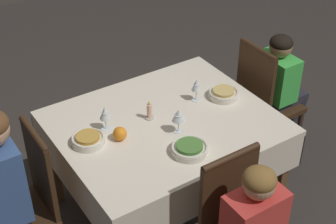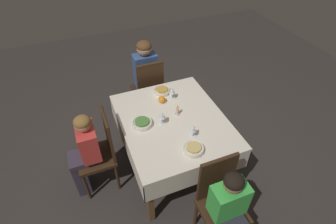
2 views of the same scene
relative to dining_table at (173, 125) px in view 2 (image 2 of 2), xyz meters
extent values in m
plane|color=#332D2B|center=(0.00, 0.00, -0.65)|extent=(8.00, 8.00, 0.00)
cube|color=silver|center=(0.00, 0.00, 0.07)|extent=(1.31, 1.09, 0.04)
cube|color=silver|center=(0.00, 0.54, -0.06)|extent=(1.31, 0.01, 0.23)
cube|color=silver|center=(0.00, -0.54, -0.06)|extent=(1.31, 0.01, 0.23)
cube|color=silver|center=(0.65, 0.00, -0.06)|extent=(0.01, 1.09, 0.23)
cube|color=silver|center=(-0.65, 0.00, -0.06)|extent=(0.01, 1.09, 0.23)
cube|color=brown|center=(0.58, 0.47, -0.30)|extent=(0.06, 0.06, 0.70)
cube|color=brown|center=(-0.58, 0.47, -0.30)|extent=(0.06, 0.06, 0.70)
cube|color=brown|center=(0.58, -0.47, -0.30)|extent=(0.06, 0.06, 0.70)
cube|color=brown|center=(-0.58, -0.47, -0.30)|extent=(0.06, 0.06, 0.70)
cube|color=#382314|center=(0.97, -0.02, -0.21)|extent=(0.38, 0.38, 0.04)
cube|color=#382314|center=(0.80, -0.02, 0.06)|extent=(0.03, 0.35, 0.50)
cylinder|color=#382314|center=(0.80, -0.02, 0.31)|extent=(0.04, 0.35, 0.04)
cylinder|color=#382314|center=(1.14, -0.18, -0.44)|extent=(0.03, 0.03, 0.42)
cylinder|color=#382314|center=(1.14, 0.15, -0.44)|extent=(0.03, 0.03, 0.42)
cylinder|color=#382314|center=(0.81, -0.18, -0.44)|extent=(0.03, 0.03, 0.42)
cylinder|color=#382314|center=(0.81, 0.15, -0.44)|extent=(0.03, 0.03, 0.42)
cube|color=#382314|center=(-0.97, -0.08, -0.21)|extent=(0.38, 0.38, 0.04)
cube|color=#382314|center=(-0.80, -0.08, 0.06)|extent=(0.03, 0.35, 0.50)
cylinder|color=#382314|center=(-0.80, -0.08, 0.31)|extent=(0.04, 0.35, 0.04)
cylinder|color=#382314|center=(-0.81, 0.09, -0.44)|extent=(0.03, 0.03, 0.42)
cylinder|color=#382314|center=(-0.81, -0.24, -0.44)|extent=(0.03, 0.03, 0.42)
cube|color=#382314|center=(0.05, 0.86, -0.21)|extent=(0.38, 0.38, 0.04)
cube|color=#382314|center=(0.05, 0.69, 0.06)|extent=(0.35, 0.03, 0.50)
cylinder|color=#382314|center=(0.05, 0.69, 0.31)|extent=(0.35, 0.04, 0.04)
cylinder|color=#382314|center=(0.22, 1.03, -0.44)|extent=(0.03, 0.03, 0.42)
cylinder|color=#382314|center=(-0.11, 1.03, -0.44)|extent=(0.03, 0.03, 0.42)
cylinder|color=#382314|center=(0.22, 0.70, -0.44)|extent=(0.03, 0.03, 0.42)
cylinder|color=#382314|center=(-0.11, 0.70, -0.44)|extent=(0.03, 0.03, 0.42)
cube|color=#383342|center=(1.17, -0.02, -0.42)|extent=(0.14, 0.22, 0.46)
cube|color=#383342|center=(1.09, -0.02, -0.16)|extent=(0.31, 0.24, 0.06)
cube|color=#38568E|center=(1.00, -0.02, 0.10)|extent=(0.18, 0.30, 0.46)
sphere|color=tan|center=(1.00, -0.02, 0.42)|extent=(0.19, 0.19, 0.19)
ellipsoid|color=brown|center=(1.00, -0.02, 0.46)|extent=(0.19, 0.19, 0.13)
cube|color=#282833|center=(-1.09, -0.08, -0.16)|extent=(0.31, 0.24, 0.06)
cube|color=green|center=(-1.00, -0.08, 0.04)|extent=(0.18, 0.30, 0.33)
sphere|color=#9E7051|center=(-1.00, -0.08, 0.28)|extent=(0.16, 0.16, 0.16)
ellipsoid|color=black|center=(-1.00, -0.08, 0.30)|extent=(0.16, 0.16, 0.11)
cube|color=#383342|center=(0.05, 1.06, -0.42)|extent=(0.23, 0.14, 0.46)
cube|color=#383342|center=(0.05, 0.98, -0.16)|extent=(0.24, 0.31, 0.06)
cube|color=red|center=(0.05, 0.89, 0.05)|extent=(0.30, 0.18, 0.35)
sphere|color=tan|center=(0.05, 0.89, 0.30)|extent=(0.16, 0.16, 0.16)
ellipsoid|color=brown|center=(0.05, 0.89, 0.32)|extent=(0.16, 0.16, 0.11)
cylinder|color=silver|center=(0.49, -0.06, 0.11)|extent=(0.19, 0.19, 0.04)
torus|color=silver|center=(0.49, -0.06, 0.13)|extent=(0.19, 0.19, 0.01)
cylinder|color=gold|center=(0.49, -0.06, 0.13)|extent=(0.14, 0.14, 0.02)
cylinder|color=white|center=(0.34, -0.13, 0.09)|extent=(0.06, 0.06, 0.00)
cylinder|color=white|center=(0.34, -0.13, 0.13)|extent=(0.01, 0.01, 0.07)
cone|color=white|center=(0.34, -0.13, 0.21)|extent=(0.07, 0.07, 0.08)
cylinder|color=white|center=(0.34, -0.13, 0.19)|extent=(0.04, 0.04, 0.04)
cylinder|color=silver|center=(-0.47, -0.02, 0.11)|extent=(0.20, 0.20, 0.04)
torus|color=silver|center=(-0.47, -0.02, 0.13)|extent=(0.19, 0.19, 0.01)
cylinder|color=tan|center=(-0.47, -0.02, 0.13)|extent=(0.14, 0.14, 0.02)
cylinder|color=white|center=(-0.30, -0.09, 0.09)|extent=(0.06, 0.06, 0.00)
cylinder|color=white|center=(-0.30, -0.09, 0.13)|extent=(0.01, 0.01, 0.07)
cone|color=white|center=(-0.30, -0.09, 0.21)|extent=(0.06, 0.06, 0.08)
cylinder|color=white|center=(-0.30, -0.09, 0.19)|extent=(0.04, 0.04, 0.04)
cylinder|color=silver|center=(0.05, 0.33, 0.11)|extent=(0.21, 0.21, 0.04)
torus|color=silver|center=(0.05, 0.33, 0.13)|extent=(0.21, 0.21, 0.01)
cylinder|color=#4C7F38|center=(0.05, 0.33, 0.13)|extent=(0.15, 0.15, 0.02)
cylinder|color=white|center=(-0.01, 0.13, 0.09)|extent=(0.06, 0.06, 0.00)
cylinder|color=white|center=(-0.01, 0.13, 0.13)|extent=(0.01, 0.01, 0.08)
cone|color=white|center=(-0.01, 0.13, 0.21)|extent=(0.08, 0.08, 0.08)
cylinder|color=white|center=(-0.01, 0.13, 0.19)|extent=(0.05, 0.05, 0.03)
cylinder|color=beige|center=(0.06, -0.07, 0.09)|extent=(0.06, 0.06, 0.01)
cylinder|color=beige|center=(0.06, -0.07, 0.14)|extent=(0.03, 0.03, 0.09)
ellipsoid|color=#F9C64C|center=(0.06, -0.07, 0.20)|extent=(0.01, 0.01, 0.03)
sphere|color=orange|center=(0.31, 0.01, 0.13)|extent=(0.08, 0.08, 0.08)
camera|label=1|loc=(1.37, 2.13, 1.94)|focal=55.00mm
camera|label=2|loc=(-1.86, 0.80, 2.00)|focal=28.00mm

